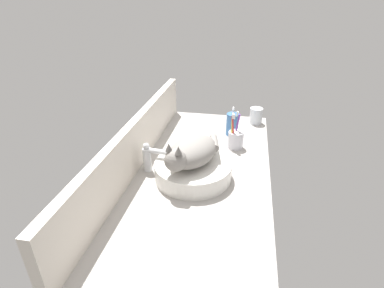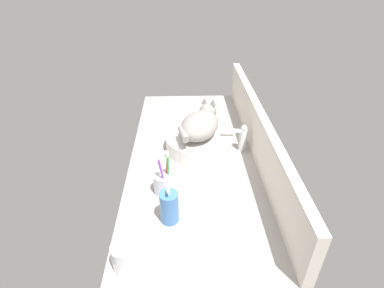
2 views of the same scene
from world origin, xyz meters
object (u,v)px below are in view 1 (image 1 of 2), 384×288
sink_basin (193,170)px  faucet (149,156)px  cat (191,152)px  toothbrush_cup (235,139)px  water_glass (256,117)px  soap_dispenser (232,124)px

sink_basin → faucet: 20.00cm
cat → toothbrush_cup: size_ratio=1.61×
sink_basin → toothbrush_cup: (31.14, -15.86, 1.28)cm
toothbrush_cup → water_glass: (33.98, -10.18, -0.91)cm
cat → soap_dispenser: cat is taller
sink_basin → soap_dispenser: soap_dispenser is taller
cat → water_glass: (66.41, -26.51, -9.08)cm
cat → faucet: cat is taller
faucet → toothbrush_cup: 46.07cm
faucet → water_glass: size_ratio=1.45×
toothbrush_cup → water_glass: bearing=-16.7°
cat → soap_dispenser: bearing=-16.0°
faucet → soap_dispenser: soap_dispenser is taller
soap_dispenser → water_glass: bearing=-34.3°
sink_basin → faucet: faucet is taller
cat → faucet: (3.09, 19.12, -5.83)cm
soap_dispenser → water_glass: size_ratio=1.66×
water_glass → cat: bearing=158.2°
faucet → toothbrush_cup: toothbrush_cup is taller
sink_basin → toothbrush_cup: bearing=-27.0°
water_glass → faucet: bearing=144.2°
soap_dispenser → water_glass: soap_dispenser is taller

